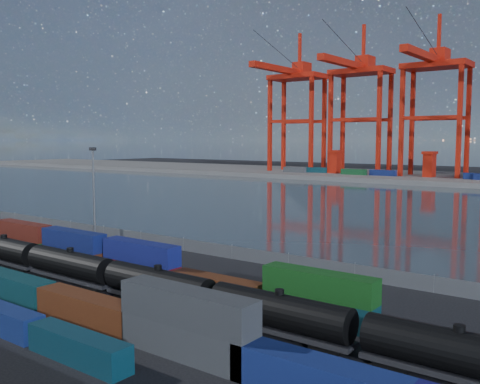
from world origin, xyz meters
The scene contains 9 objects.
ground centered at (0.00, 0.00, 0.00)m, with size 700.00×700.00×0.00m, color black.
harbor_water centered at (0.00, 105.00, 0.01)m, with size 700.00×700.00×0.00m, color #2B373E.
container_row_mid centered at (-3.83, -3.19, 1.90)m, with size 141.91×2.67×5.69m.
container_row_north centered at (-5.55, 10.75, 2.01)m, with size 140.35×2.40×5.12m.
tanker_string centered at (15.51, 5.00, 2.25)m, with size 123.09×3.13×4.48m.
waterfront_fence centered at (0.00, 28.00, 1.00)m, with size 160.12×0.12×2.20m.
yard_light_mast centered at (-30.00, 26.00, 9.30)m, with size 1.60×0.40×16.60m.
gantry_cranes centered at (-7.50, 203.08, 44.38)m, with size 202.84×53.46×72.39m.
quay_containers centered at (-11.00, 195.46, 3.30)m, with size 172.58×10.99×2.60m.
Camera 1 is at (48.66, -34.63, 17.83)m, focal length 40.00 mm.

